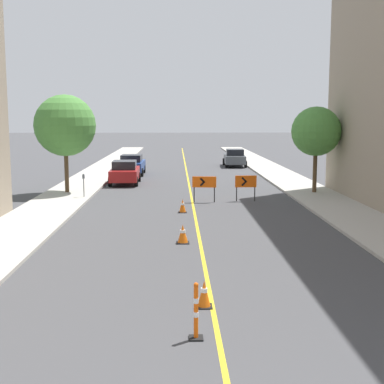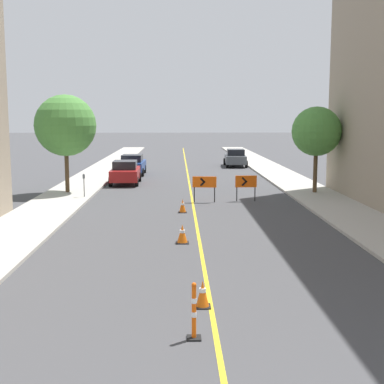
# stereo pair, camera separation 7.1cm
# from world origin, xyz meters

# --- Properties ---
(lane_stripe) EXTENTS (0.12, 74.17, 0.01)m
(lane_stripe) POSITION_xyz_m (0.00, 37.09, 0.00)
(lane_stripe) COLOR gold
(lane_stripe) RESTS_ON ground_plane
(sidewalk_left) EXTENTS (3.01, 74.17, 0.13)m
(sidewalk_left) POSITION_xyz_m (-7.11, 37.09, 0.06)
(sidewalk_left) COLOR #ADA89E
(sidewalk_left) RESTS_ON ground_plane
(sidewalk_right) EXTENTS (3.01, 74.17, 0.13)m
(sidewalk_right) POSITION_xyz_m (7.11, 37.09, 0.06)
(sidewalk_right) COLOR #ADA89E
(sidewalk_right) RESTS_ON ground_plane
(traffic_cone_second) EXTENTS (0.39, 0.39, 0.66)m
(traffic_cone_second) POSITION_xyz_m (-0.20, 8.73, 0.32)
(traffic_cone_second) COLOR black
(traffic_cone_second) RESTS_ON ground_plane
(traffic_cone_third) EXTENTS (0.47, 0.47, 0.68)m
(traffic_cone_third) POSITION_xyz_m (-0.63, 15.28, 0.34)
(traffic_cone_third) COLOR black
(traffic_cone_third) RESTS_ON ground_plane
(traffic_cone_fourth) EXTENTS (0.40, 0.40, 0.65)m
(traffic_cone_fourth) POSITION_xyz_m (-0.56, 21.47, 0.32)
(traffic_cone_fourth) COLOR black
(traffic_cone_fourth) RESTS_ON ground_plane
(delineator_post_front) EXTENTS (0.30, 0.30, 1.20)m
(delineator_post_front) POSITION_xyz_m (-0.46, 6.89, 0.52)
(delineator_post_front) COLOR black
(delineator_post_front) RESTS_ON ground_plane
(arrow_barricade_primary) EXTENTS (1.27, 0.17, 1.38)m
(arrow_barricade_primary) POSITION_xyz_m (0.63, 24.50, 1.02)
(arrow_barricade_primary) COLOR #EF560C
(arrow_barricade_primary) RESTS_ON ground_plane
(arrow_barricade_secondary) EXTENTS (1.15, 0.10, 1.39)m
(arrow_barricade_secondary) POSITION_xyz_m (2.87, 24.80, 1.01)
(arrow_barricade_secondary) COLOR #EF560C
(arrow_barricade_secondary) RESTS_ON ground_plane
(parked_car_curb_near) EXTENTS (1.94, 4.33, 1.59)m
(parked_car_curb_near) POSITION_xyz_m (-4.32, 32.45, 0.80)
(parked_car_curb_near) COLOR maroon
(parked_car_curb_near) RESTS_ON ground_plane
(parked_car_curb_mid) EXTENTS (1.95, 4.34, 1.59)m
(parked_car_curb_mid) POSITION_xyz_m (-4.33, 38.26, 0.80)
(parked_car_curb_mid) COLOR navy
(parked_car_curb_mid) RESTS_ON ground_plane
(parked_car_curb_far) EXTENTS (2.01, 4.38, 1.59)m
(parked_car_curb_far) POSITION_xyz_m (4.48, 45.10, 0.80)
(parked_car_curb_far) COLOR #474C51
(parked_car_curb_far) RESTS_ON ground_plane
(parking_meter_near_curb) EXTENTS (0.12, 0.11, 1.29)m
(parking_meter_near_curb) POSITION_xyz_m (-5.95, 25.80, 1.04)
(parking_meter_near_curb) COLOR #4C4C51
(parking_meter_near_curb) RESTS_ON sidewalk_left
(street_tree_left_near) EXTENTS (3.55, 3.55, 5.66)m
(street_tree_left_near) POSITION_xyz_m (-7.26, 27.72, 4.00)
(street_tree_left_near) COLOR #4C3823
(street_tree_left_near) RESTS_ON sidewalk_left
(street_tree_right_near) EXTENTS (2.86, 2.86, 4.98)m
(street_tree_right_near) POSITION_xyz_m (7.26, 27.35, 3.66)
(street_tree_right_near) COLOR #4C3823
(street_tree_right_near) RESTS_ON sidewalk_right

